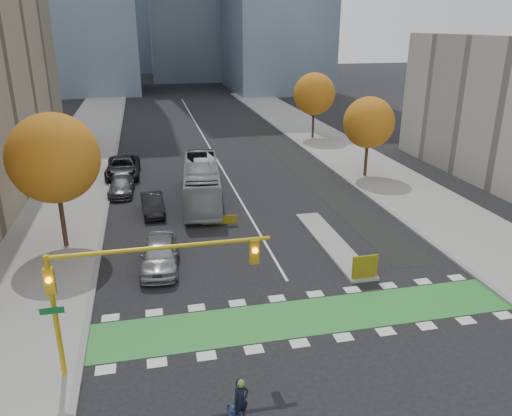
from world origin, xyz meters
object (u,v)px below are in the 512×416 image
parked_car_a (160,254)px  parked_car_c (121,186)px  bus (202,182)px  cyclist (241,414)px  traffic_signal_west (124,277)px  parked_car_d (123,167)px  tree_west (54,158)px  hazard_board (365,267)px  tree_east_far (314,94)px  parked_car_b (153,204)px  tree_east_near (369,123)px

parked_car_a → parked_car_c: bearing=105.8°
bus → parked_car_a: size_ratio=2.19×
cyclist → traffic_signal_west: bearing=109.7°
parked_car_d → tree_west: bearing=-99.8°
cyclist → parked_car_a: 12.83m
traffic_signal_west → cyclist: bearing=-48.9°
hazard_board → tree_east_far: size_ratio=0.18×
bus → parked_car_a: bus is taller
tree_east_far → cyclist: tree_east_far is taller
parked_car_b → parked_car_d: parked_car_d is taller
tree_east_far → parked_car_d: 24.61m
traffic_signal_west → parked_car_d: traffic_signal_west is taller
tree_west → parked_car_a: size_ratio=1.64×
cyclist → parked_car_d: (-4.65, 31.47, 0.18)m
parked_car_b → parked_car_d: bearing=99.9°
parked_car_a → parked_car_b: parked_car_a is taller
tree_west → tree_east_far: 35.73m
tree_east_near → cyclist: tree_east_near is taller
cyclist → tree_east_far: bearing=47.1°
hazard_board → parked_car_d: (-13.00, 22.65, 0.06)m
hazard_board → tree_east_far: bearing=75.9°
hazard_board → parked_car_d: parked_car_d is taller
bus → tree_east_near: bearing=18.4°
tree_west → cyclist: tree_west is taller
tree_east_far → cyclist: bearing=-111.6°
traffic_signal_west → parked_car_a: 9.23m
parked_car_b → tree_west: bearing=-140.9°
bus → parked_car_a: 11.26m
tree_east_near → traffic_signal_west: bearing=-131.5°
parked_car_c → parked_car_d: bearing=93.3°
tree_west → parked_car_c: tree_west is taller
traffic_signal_west → parked_car_b: traffic_signal_west is taller
tree_east_near → parked_car_b: size_ratio=1.67×
cyclist → parked_car_b: 21.59m
hazard_board → bus: bus is taller
tree_west → parked_car_b: bearing=42.3°
hazard_board → parked_car_d: bearing=119.9°
cyclist → parked_car_c: (-4.65, 26.47, -0.02)m
parked_car_d → tree_east_near: bearing=-11.4°
parked_car_b → bus: bearing=22.7°
hazard_board → traffic_signal_west: size_ratio=0.16×
tree_east_far → parked_car_a: bearing=-122.4°
traffic_signal_west → parked_car_b: bearing=85.8°
bus → tree_east_far: bearing=57.2°
hazard_board → parked_car_a: parked_car_a is taller
tree_west → tree_east_near: 26.01m
tree_east_near → cyclist: 31.52m
tree_east_near → traffic_signal_west: (-19.93, -22.51, -0.83)m
tree_east_far → parked_car_c: size_ratio=1.67×
tree_east_near → parked_car_c: tree_east_near is taller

